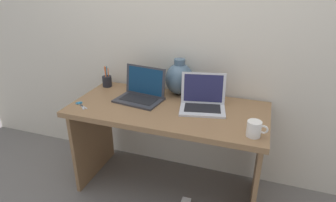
{
  "coord_description": "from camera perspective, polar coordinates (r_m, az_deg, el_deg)",
  "views": [
    {
      "loc": [
        0.63,
        -1.83,
        1.67
      ],
      "look_at": [
        0.0,
        0.0,
        0.8
      ],
      "focal_mm": 30.82,
      "sensor_mm": 36.0,
      "label": 1
    }
  ],
  "objects": [
    {
      "name": "laptop_left",
      "position": [
        2.27,
        -5.19,
        1.99
      ],
      "size": [
        0.38,
        0.29,
        0.25
      ],
      "color": "#333338",
      "rests_on": "desk"
    },
    {
      "name": "power_brick",
      "position": [
        2.41,
        3.55,
        -19.29
      ],
      "size": [
        0.07,
        0.07,
        0.03
      ],
      "primitive_type": "cube",
      "color": "white",
      "rests_on": "ground"
    },
    {
      "name": "ground_plane",
      "position": [
        2.55,
        0.0,
        -16.71
      ],
      "size": [
        6.0,
        6.0,
        0.0
      ],
      "primitive_type": "plane",
      "color": "slate"
    },
    {
      "name": "laptop_right",
      "position": [
        2.12,
        6.89,
        0.33
      ],
      "size": [
        0.37,
        0.31,
        0.25
      ],
      "color": "silver",
      "rests_on": "desk"
    },
    {
      "name": "scissors",
      "position": [
        2.27,
        -16.93,
        -0.63
      ],
      "size": [
        0.14,
        0.11,
        0.01
      ],
      "color": "#B7B7BC",
      "rests_on": "desk"
    },
    {
      "name": "back_wall",
      "position": [
        2.34,
        3.1,
        12.53
      ],
      "size": [
        4.4,
        0.04,
        2.4
      ],
      "primitive_type": "cube",
      "color": "beige",
      "rests_on": "ground"
    },
    {
      "name": "pen_cup",
      "position": [
        2.57,
        -11.95,
        3.9
      ],
      "size": [
        0.08,
        0.08,
        0.19
      ],
      "color": "black",
      "rests_on": "desk"
    },
    {
      "name": "green_vase",
      "position": [
        2.34,
        2.25,
        4.5
      ],
      "size": [
        0.23,
        0.23,
        0.29
      ],
      "color": "slate",
      "rests_on": "desk"
    },
    {
      "name": "desk",
      "position": [
        2.21,
        0.0,
        -5.09
      ],
      "size": [
        1.45,
        0.68,
        0.75
      ],
      "color": "olive",
      "rests_on": "ground"
    },
    {
      "name": "coffee_mug",
      "position": [
        1.83,
        16.7,
        -5.28
      ],
      "size": [
        0.13,
        0.09,
        0.1
      ],
      "color": "white",
      "rests_on": "desk"
    }
  ]
}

